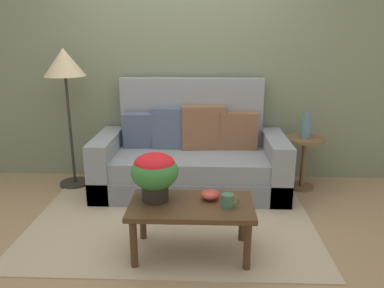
% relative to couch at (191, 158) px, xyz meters
% --- Properties ---
extents(ground_plane, '(14.00, 14.00, 0.00)m').
position_rel_couch_xyz_m(ground_plane, '(-0.13, -0.87, -0.35)').
color(ground_plane, '#997A56').
extents(wall_back, '(6.40, 0.12, 2.93)m').
position_rel_couch_xyz_m(wall_back, '(-0.13, 0.45, 1.12)').
color(wall_back, slate).
rests_on(wall_back, ground).
extents(area_rug, '(2.46, 1.86, 0.01)m').
position_rel_couch_xyz_m(area_rug, '(-0.13, -0.68, -0.34)').
color(area_rug, tan).
rests_on(area_rug, ground).
extents(couch, '(1.96, 0.86, 1.15)m').
position_rel_couch_xyz_m(couch, '(0.00, 0.00, 0.00)').
color(couch, slate).
rests_on(couch, ground).
extents(coffee_table, '(0.91, 0.50, 0.41)m').
position_rel_couch_xyz_m(coffee_table, '(0.05, -1.26, 0.00)').
color(coffee_table, '#442D1B').
rests_on(coffee_table, ground).
extents(side_table, '(0.41, 0.41, 0.56)m').
position_rel_couch_xyz_m(side_table, '(1.20, 0.06, 0.04)').
color(side_table, brown).
rests_on(side_table, ground).
extents(floor_lamp, '(0.42, 0.42, 1.47)m').
position_rel_couch_xyz_m(floor_lamp, '(-1.29, 0.06, 0.89)').
color(floor_lamp, '#2D2823').
rests_on(floor_lamp, ground).
extents(potted_plant, '(0.35, 0.35, 0.36)m').
position_rel_couch_xyz_m(potted_plant, '(-0.22, -1.21, 0.29)').
color(potted_plant, black).
rests_on(potted_plant, coffee_table).
extents(coffee_mug, '(0.13, 0.08, 0.10)m').
position_rel_couch_xyz_m(coffee_mug, '(0.32, -1.31, 0.11)').
color(coffee_mug, '#3D664C').
rests_on(coffee_mug, coffee_table).
extents(snack_bowl, '(0.14, 0.14, 0.07)m').
position_rel_couch_xyz_m(snack_bowl, '(0.19, -1.18, 0.10)').
color(snack_bowl, '#B2382D').
rests_on(snack_bowl, coffee_table).
extents(table_vase, '(0.10, 0.10, 0.27)m').
position_rel_couch_xyz_m(table_vase, '(1.20, 0.06, 0.32)').
color(table_vase, slate).
rests_on(table_vase, side_table).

